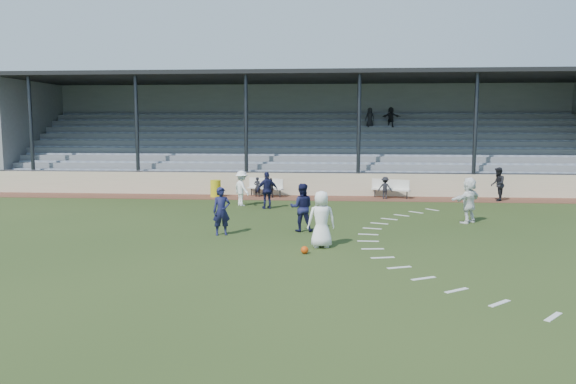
{
  "coord_description": "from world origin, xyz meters",
  "views": [
    {
      "loc": [
        1.69,
        -18.26,
        3.87
      ],
      "look_at": [
        0.0,
        2.5,
        1.3
      ],
      "focal_mm": 35.0,
      "sensor_mm": 36.0,
      "label": 1
    }
  ],
  "objects_px": {
    "bench_left": "(266,186)",
    "player_navy_lead": "(222,211)",
    "official": "(498,184)",
    "player_white_lead": "(321,219)",
    "trash_bin": "(216,188)",
    "football": "(305,250)",
    "bench_right": "(391,187)"
  },
  "relations": [
    {
      "from": "bench_left",
      "to": "player_navy_lead",
      "type": "distance_m",
      "value": 10.31
    },
    {
      "from": "official",
      "to": "player_white_lead",
      "type": "bearing_deg",
      "value": -22.83
    },
    {
      "from": "trash_bin",
      "to": "official",
      "type": "height_order",
      "value": "official"
    },
    {
      "from": "bench_left",
      "to": "player_navy_lead",
      "type": "xyz_separation_m",
      "value": [
        -0.29,
        -10.31,
        0.25
      ]
    },
    {
      "from": "bench_left",
      "to": "football",
      "type": "distance_m",
      "value": 13.18
    },
    {
      "from": "bench_left",
      "to": "trash_bin",
      "type": "relative_size",
      "value": 2.29
    },
    {
      "from": "trash_bin",
      "to": "football",
      "type": "relative_size",
      "value": 3.84
    },
    {
      "from": "bench_left",
      "to": "bench_right",
      "type": "height_order",
      "value": "same"
    },
    {
      "from": "football",
      "to": "official",
      "type": "distance_m",
      "value": 15.06
    },
    {
      "from": "bench_right",
      "to": "player_navy_lead",
      "type": "bearing_deg",
      "value": -101.66
    },
    {
      "from": "football",
      "to": "player_white_lead",
      "type": "xyz_separation_m",
      "value": [
        0.47,
        0.92,
        0.78
      ]
    },
    {
      "from": "trash_bin",
      "to": "player_white_lead",
      "type": "xyz_separation_m",
      "value": [
        5.79,
        -11.51,
        0.43
      ]
    },
    {
      "from": "football",
      "to": "official",
      "type": "xyz_separation_m",
      "value": [
        8.97,
        12.07,
        0.74
      ]
    },
    {
      "from": "bench_right",
      "to": "official",
      "type": "bearing_deg",
      "value": 13.85
    },
    {
      "from": "football",
      "to": "player_navy_lead",
      "type": "xyz_separation_m",
      "value": [
        -3.02,
        2.58,
        0.72
      ]
    },
    {
      "from": "bench_left",
      "to": "official",
      "type": "distance_m",
      "value": 11.72
    },
    {
      "from": "football",
      "to": "player_navy_lead",
      "type": "distance_m",
      "value": 4.04
    },
    {
      "from": "bench_left",
      "to": "player_white_lead",
      "type": "xyz_separation_m",
      "value": [
        3.19,
        -11.97,
        0.31
      ]
    },
    {
      "from": "trash_bin",
      "to": "football",
      "type": "distance_m",
      "value": 13.52
    },
    {
      "from": "player_white_lead",
      "to": "official",
      "type": "height_order",
      "value": "player_white_lead"
    },
    {
      "from": "bench_right",
      "to": "official",
      "type": "xyz_separation_m",
      "value": [
        5.18,
        -0.74,
        0.27
      ]
    },
    {
      "from": "player_white_lead",
      "to": "bench_right",
      "type": "bearing_deg",
      "value": -116.88
    },
    {
      "from": "football",
      "to": "player_white_lead",
      "type": "relative_size",
      "value": 0.13
    },
    {
      "from": "player_white_lead",
      "to": "official",
      "type": "xyz_separation_m",
      "value": [
        8.5,
        11.15,
        -0.04
      ]
    },
    {
      "from": "trash_bin",
      "to": "player_white_lead",
      "type": "bearing_deg",
      "value": -63.32
    },
    {
      "from": "trash_bin",
      "to": "football",
      "type": "xyz_separation_m",
      "value": [
        5.32,
        -12.43,
        -0.35
      ]
    },
    {
      "from": "player_white_lead",
      "to": "trash_bin",
      "type": "bearing_deg",
      "value": -74.6
    },
    {
      "from": "trash_bin",
      "to": "official",
      "type": "bearing_deg",
      "value": -1.44
    },
    {
      "from": "bench_left",
      "to": "player_white_lead",
      "type": "distance_m",
      "value": 12.4
    },
    {
      "from": "bench_right",
      "to": "football",
      "type": "relative_size",
      "value": 8.75
    },
    {
      "from": "player_white_lead",
      "to": "football",
      "type": "bearing_deg",
      "value": 51.52
    },
    {
      "from": "bench_right",
      "to": "official",
      "type": "distance_m",
      "value": 5.24
    }
  ]
}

